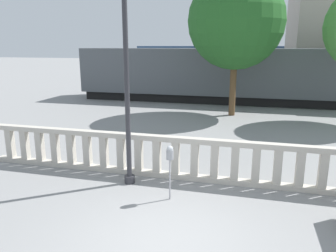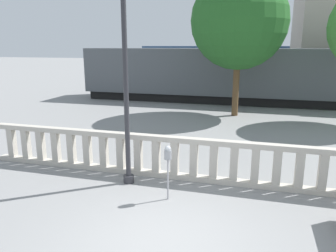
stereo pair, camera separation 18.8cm
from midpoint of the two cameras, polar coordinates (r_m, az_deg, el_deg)
ground_plane at (r=6.47m, az=-0.23°, el=-19.61°), size 160.00×160.00×0.00m
balustrade at (r=8.85m, az=5.15°, el=-5.84°), size 12.53×0.24×1.18m
lamppost at (r=8.20m, az=-6.87°, el=12.85°), size 0.33×0.33×6.17m
parking_meter at (r=7.59m, az=0.69°, el=-5.38°), size 0.17×0.17×1.34m
train_near at (r=21.33m, az=11.87°, el=8.81°), size 19.14×3.05×3.98m
train_far at (r=37.08m, az=13.80°, el=10.82°), size 22.74×2.82×4.07m
tree_left at (r=17.17m, az=12.61°, el=17.39°), size 4.74×4.74×7.10m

